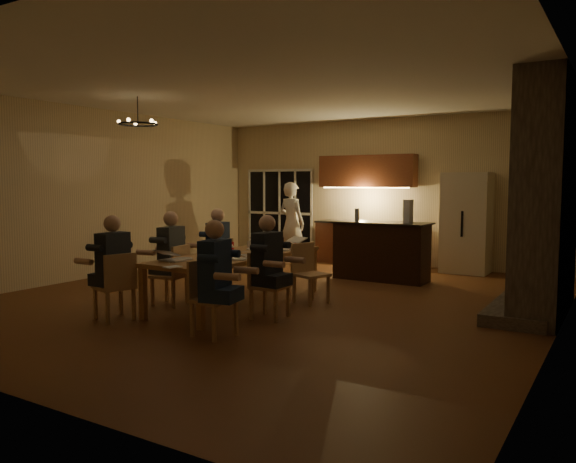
# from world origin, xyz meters

# --- Properties ---
(floor) EXTENTS (9.00, 9.00, 0.00)m
(floor) POSITION_xyz_m (0.00, 0.00, 0.00)
(floor) COLOR brown
(floor) RESTS_ON ground
(back_wall) EXTENTS (8.00, 0.04, 3.20)m
(back_wall) POSITION_xyz_m (0.00, 4.52, 1.60)
(back_wall) COLOR beige
(back_wall) RESTS_ON ground
(left_wall) EXTENTS (0.04, 9.00, 3.20)m
(left_wall) POSITION_xyz_m (-4.02, 0.00, 1.60)
(left_wall) COLOR beige
(left_wall) RESTS_ON ground
(right_wall) EXTENTS (0.04, 9.00, 3.20)m
(right_wall) POSITION_xyz_m (4.02, 0.00, 1.60)
(right_wall) COLOR beige
(right_wall) RESTS_ON ground
(ceiling) EXTENTS (8.00, 9.00, 0.04)m
(ceiling) POSITION_xyz_m (0.00, 0.00, 3.22)
(ceiling) COLOR white
(ceiling) RESTS_ON back_wall
(french_doors) EXTENTS (1.86, 0.08, 2.10)m
(french_doors) POSITION_xyz_m (-2.70, 4.47, 1.05)
(french_doors) COLOR black
(french_doors) RESTS_ON ground
(fireplace) EXTENTS (0.58, 2.50, 3.20)m
(fireplace) POSITION_xyz_m (3.70, 1.20, 1.60)
(fireplace) COLOR #675B51
(fireplace) RESTS_ON ground
(kitchenette) EXTENTS (2.24, 0.68, 2.40)m
(kitchenette) POSITION_xyz_m (-0.30, 4.20, 1.20)
(kitchenette) COLOR brown
(kitchenette) RESTS_ON ground
(refrigerator) EXTENTS (0.90, 0.68, 2.00)m
(refrigerator) POSITION_xyz_m (1.90, 4.15, 1.00)
(refrigerator) COLOR beige
(refrigerator) RESTS_ON ground
(dining_table) EXTENTS (1.10, 2.98, 0.75)m
(dining_table) POSITION_xyz_m (-0.25, -0.58, 0.38)
(dining_table) COLOR #B9754A
(dining_table) RESTS_ON ground
(bar_island) EXTENTS (1.81, 0.70, 1.08)m
(bar_island) POSITION_xyz_m (0.78, 2.46, 0.54)
(bar_island) COLOR black
(bar_island) RESTS_ON ground
(chair_left_near) EXTENTS (0.54, 0.54, 0.89)m
(chair_left_near) POSITION_xyz_m (-1.07, -2.20, 0.45)
(chair_left_near) COLOR tan
(chair_left_near) RESTS_ON ground
(chair_left_mid) EXTENTS (0.50, 0.50, 0.89)m
(chair_left_mid) POSITION_xyz_m (-1.07, -1.16, 0.45)
(chair_left_mid) COLOR tan
(chair_left_mid) RESTS_ON ground
(chair_left_far) EXTENTS (0.54, 0.54, 0.89)m
(chair_left_far) POSITION_xyz_m (-1.15, -0.01, 0.45)
(chair_left_far) COLOR tan
(chair_left_far) RESTS_ON ground
(chair_right_near) EXTENTS (0.48, 0.48, 0.89)m
(chair_right_near) POSITION_xyz_m (0.57, -2.16, 0.45)
(chair_right_near) COLOR tan
(chair_right_near) RESTS_ON ground
(chair_right_mid) EXTENTS (0.47, 0.47, 0.89)m
(chair_right_mid) POSITION_xyz_m (0.65, -1.09, 0.45)
(chair_right_mid) COLOR tan
(chair_right_mid) RESTS_ON ground
(chair_right_far) EXTENTS (0.56, 0.56, 0.89)m
(chair_right_far) POSITION_xyz_m (0.65, 0.03, 0.45)
(chair_right_far) COLOR tan
(chair_right_far) RESTS_ON ground
(person_left_near) EXTENTS (0.61, 0.61, 1.38)m
(person_left_near) POSITION_xyz_m (-1.08, -2.20, 0.69)
(person_left_near) COLOR #202329
(person_left_near) RESTS_ON ground
(person_right_near) EXTENTS (0.70, 0.70, 1.38)m
(person_right_near) POSITION_xyz_m (0.64, -2.23, 0.69)
(person_right_near) COLOR #1E334C
(person_right_near) RESTS_ON ground
(person_left_mid) EXTENTS (0.69, 0.69, 1.38)m
(person_left_mid) POSITION_xyz_m (-1.11, -1.07, 0.69)
(person_left_mid) COLOR #363C3F
(person_left_mid) RESTS_ON ground
(person_right_mid) EXTENTS (0.63, 0.63, 1.38)m
(person_right_mid) POSITION_xyz_m (0.62, -1.10, 0.69)
(person_right_mid) COLOR #202329
(person_right_mid) RESTS_ON ground
(person_left_far) EXTENTS (0.69, 0.69, 1.38)m
(person_left_far) POSITION_xyz_m (-1.09, 0.01, 0.69)
(person_left_far) COLOR #1E334C
(person_left_far) RESTS_ON ground
(standing_person) EXTENTS (0.73, 0.55, 1.81)m
(standing_person) POSITION_xyz_m (-1.71, 3.39, 0.91)
(standing_person) COLOR white
(standing_person) RESTS_ON ground
(chandelier) EXTENTS (0.64, 0.64, 0.03)m
(chandelier) POSITION_xyz_m (-2.24, -0.59, 2.75)
(chandelier) COLOR black
(chandelier) RESTS_ON ceiling
(laptop_a) EXTENTS (0.33, 0.29, 0.23)m
(laptop_a) POSITION_xyz_m (-0.55, -1.65, 0.86)
(laptop_a) COLOR silver
(laptop_a) RESTS_ON dining_table
(laptop_b) EXTENTS (0.34, 0.30, 0.23)m
(laptop_b) POSITION_xyz_m (0.05, -1.48, 0.86)
(laptop_b) COLOR silver
(laptop_b) RESTS_ON dining_table
(laptop_c) EXTENTS (0.41, 0.40, 0.23)m
(laptop_c) POSITION_xyz_m (-0.53, -0.57, 0.86)
(laptop_c) COLOR silver
(laptop_c) RESTS_ON dining_table
(laptop_d) EXTENTS (0.42, 0.40, 0.23)m
(laptop_d) POSITION_xyz_m (0.06, -0.71, 0.86)
(laptop_d) COLOR silver
(laptop_d) RESTS_ON dining_table
(laptop_e) EXTENTS (0.34, 0.30, 0.23)m
(laptop_e) POSITION_xyz_m (-0.51, 0.46, 0.86)
(laptop_e) COLOR silver
(laptop_e) RESTS_ON dining_table
(laptop_f) EXTENTS (0.38, 0.36, 0.23)m
(laptop_f) POSITION_xyz_m (0.02, 0.51, 0.86)
(laptop_f) COLOR silver
(laptop_f) RESTS_ON dining_table
(mug_front) EXTENTS (0.09, 0.09, 0.10)m
(mug_front) POSITION_xyz_m (-0.35, -1.06, 0.80)
(mug_front) COLOR silver
(mug_front) RESTS_ON dining_table
(mug_mid) EXTENTS (0.09, 0.09, 0.10)m
(mug_mid) POSITION_xyz_m (-0.15, -0.04, 0.80)
(mug_mid) COLOR silver
(mug_mid) RESTS_ON dining_table
(mug_back) EXTENTS (0.08, 0.08, 0.10)m
(mug_back) POSITION_xyz_m (-0.60, 0.22, 0.80)
(mug_back) COLOR silver
(mug_back) RESTS_ON dining_table
(redcup_near) EXTENTS (0.08, 0.08, 0.12)m
(redcup_near) POSITION_xyz_m (0.14, -1.83, 0.81)
(redcup_near) COLOR red
(redcup_near) RESTS_ON dining_table
(redcup_mid) EXTENTS (0.10, 0.10, 0.12)m
(redcup_mid) POSITION_xyz_m (-0.67, -0.20, 0.81)
(redcup_mid) COLOR red
(redcup_mid) RESTS_ON dining_table
(redcup_far) EXTENTS (0.10, 0.10, 0.12)m
(redcup_far) POSITION_xyz_m (-0.06, 0.84, 0.81)
(redcup_far) COLOR red
(redcup_far) RESTS_ON dining_table
(can_silver) EXTENTS (0.06, 0.06, 0.12)m
(can_silver) POSITION_xyz_m (-0.21, -1.23, 0.81)
(can_silver) COLOR #B2B2B7
(can_silver) RESTS_ON dining_table
(can_cola) EXTENTS (0.07, 0.07, 0.12)m
(can_cola) POSITION_xyz_m (-0.36, 0.82, 0.81)
(can_cola) COLOR #3F0F0C
(can_cola) RESTS_ON dining_table
(plate_near) EXTENTS (0.24, 0.24, 0.02)m
(plate_near) POSITION_xyz_m (0.14, -1.07, 0.76)
(plate_near) COLOR silver
(plate_near) RESTS_ON dining_table
(plate_left) EXTENTS (0.26, 0.26, 0.02)m
(plate_left) POSITION_xyz_m (-0.53, -1.47, 0.76)
(plate_left) COLOR silver
(plate_left) RESTS_ON dining_table
(plate_far) EXTENTS (0.25, 0.25, 0.02)m
(plate_far) POSITION_xyz_m (0.13, 0.17, 0.76)
(plate_far) COLOR silver
(plate_far) RESTS_ON dining_table
(notepad) EXTENTS (0.18, 0.23, 0.01)m
(notepad) POSITION_xyz_m (-0.15, -2.08, 0.76)
(notepad) COLOR white
(notepad) RESTS_ON dining_table
(bar_bottle) EXTENTS (0.08, 0.08, 0.24)m
(bar_bottle) POSITION_xyz_m (0.31, 2.40, 1.20)
(bar_bottle) COLOR #99999E
(bar_bottle) RESTS_ON bar_island
(bar_blender) EXTENTS (0.16, 0.16, 0.42)m
(bar_blender) POSITION_xyz_m (1.28, 2.47, 1.29)
(bar_blender) COLOR silver
(bar_blender) RESTS_ON bar_island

